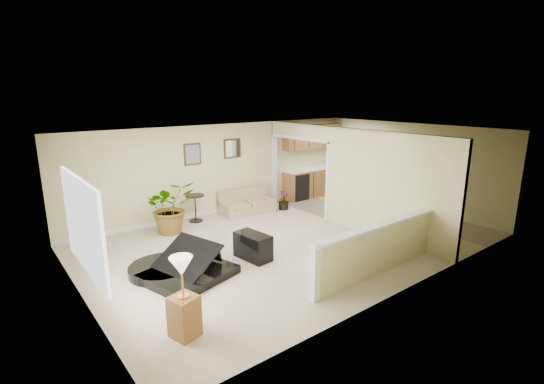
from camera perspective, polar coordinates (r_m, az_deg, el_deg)
floor at (r=9.24m, az=2.91°, el=-7.00°), size 9.00×9.00×0.00m
back_wall at (r=11.25m, az=-7.06°, el=3.38°), size 9.00×0.04×2.50m
front_wall at (r=6.97m, az=19.40°, el=-4.04°), size 9.00×0.04×2.50m
left_wall at (r=6.92m, az=-26.55°, el=-4.89°), size 0.04×6.00×2.50m
right_wall at (r=12.24m, az=19.18°, el=3.57°), size 0.04×6.00×2.50m
ceiling at (r=8.66m, az=3.11°, el=8.62°), size 9.00×6.00×0.04m
kitchen_vinyl at (r=11.44m, az=14.96°, el=-3.25°), size 2.70×6.00×0.01m
interior_partition at (r=10.28m, az=9.68°, el=2.09°), size 0.18×5.99×2.50m
pony_half_wall at (r=7.65m, az=14.84°, el=-7.93°), size 3.42×0.22×1.00m
left_window at (r=6.40m, az=-25.68°, el=-4.40°), size 0.05×2.15×1.45m
wall_art_left at (r=10.70m, az=-11.44°, el=5.37°), size 0.48×0.04×0.58m
wall_mirror at (r=11.29m, az=-5.76°, el=6.29°), size 0.55×0.04×0.55m
kitchen_cabinets at (r=13.02m, az=5.74°, el=3.19°), size 2.36×0.65×2.33m
piano at (r=7.51m, az=-12.91°, el=-7.67°), size 2.01×2.01×1.41m
piano_bench at (r=8.18m, az=-2.79°, el=-7.85°), size 0.49×0.84×0.54m
loveseat at (r=11.30m, az=-3.89°, el=-1.34°), size 1.58×1.01×0.85m
accent_table at (r=10.62m, az=-11.06°, el=-1.79°), size 0.50×0.50×0.73m
palm_plant at (r=9.89m, az=-14.48°, el=-2.15°), size 1.24×1.09×1.29m
small_plant at (r=11.55m, az=1.68°, el=-1.39°), size 0.33×0.33×0.56m
lamp_stand at (r=5.79m, az=-12.69°, el=-15.44°), size 0.43×0.43×1.19m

